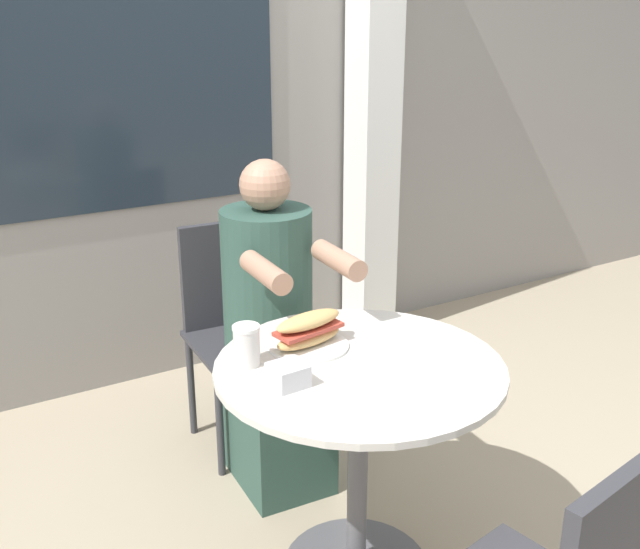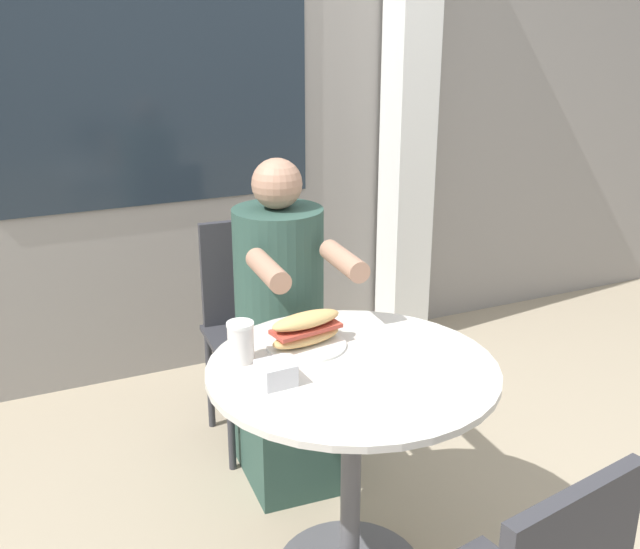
{
  "view_description": "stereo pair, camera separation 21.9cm",
  "coord_description": "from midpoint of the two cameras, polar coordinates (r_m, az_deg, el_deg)",
  "views": [
    {
      "loc": [
        -1.06,
        -1.55,
        1.64
      ],
      "look_at": [
        0.0,
        0.21,
        0.91
      ],
      "focal_mm": 42.0,
      "sensor_mm": 36.0,
      "label": 1
    },
    {
      "loc": [
        -0.87,
        -1.66,
        1.64
      ],
      "look_at": [
        0.0,
        0.21,
        0.91
      ],
      "focal_mm": 42.0,
      "sensor_mm": 36.0,
      "label": 2
    }
  ],
  "objects": [
    {
      "name": "seated_diner",
      "position": [
        2.65,
        -0.48,
        -5.48
      ],
      "size": [
        0.34,
        0.57,
        1.18
      ],
      "rotation": [
        0.0,
        0.0,
        3.08
      ],
      "color": "#2D4C42",
      "rests_on": "ground_plane"
    },
    {
      "name": "napkin_box",
      "position": [
        1.98,
        -0.2,
        -7.6
      ],
      "size": [
        0.09,
        0.09,
        0.06
      ],
      "rotation": [
        0.0,
        0.0,
        0.05
      ],
      "color": "silver",
      "rests_on": "cafe_table"
    },
    {
      "name": "lattice_pillar",
      "position": [
        3.7,
        8.54,
        12.54
      ],
      "size": [
        0.2,
        0.2,
        2.4
      ],
      "color": "silver",
      "rests_on": "ground_plane"
    },
    {
      "name": "diner_chair",
      "position": [
        2.94,
        -3.12,
        -2.8
      ],
      "size": [
        0.4,
        0.4,
        0.87
      ],
      "rotation": [
        0.0,
        0.0,
        3.08
      ],
      "color": "#333338",
      "rests_on": "ground_plane"
    },
    {
      "name": "storefront_wall",
      "position": [
        3.38,
        -8.61,
        15.35
      ],
      "size": [
        8.0,
        0.09,
        2.8
      ],
      "color": "gray",
      "rests_on": "ground_plane"
    },
    {
      "name": "sandwich_on_plate",
      "position": [
        2.18,
        1.81,
        -4.47
      ],
      "size": [
        0.24,
        0.24,
        0.1
      ],
      "rotation": [
        0.0,
        0.0,
        0.16
      ],
      "color": "white",
      "rests_on": "cafe_table"
    },
    {
      "name": "cafe_table",
      "position": [
        2.18,
        5.36,
        -11.29
      ],
      "size": [
        0.82,
        0.82,
        0.71
      ],
      "color": "beige",
      "rests_on": "ground_plane"
    },
    {
      "name": "drink_cup",
      "position": [
        2.09,
        -3.08,
        -5.21
      ],
      "size": [
        0.08,
        0.08,
        0.12
      ],
      "color": "silver",
      "rests_on": "cafe_table"
    }
  ]
}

